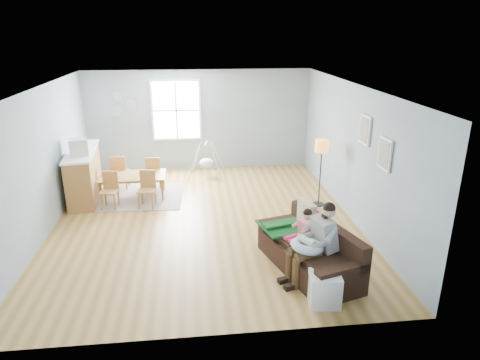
{
  "coord_description": "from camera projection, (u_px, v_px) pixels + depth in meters",
  "views": [
    {
      "loc": [
        -0.18,
        -8.0,
        3.71
      ],
      "look_at": [
        0.67,
        -0.43,
        1.0
      ],
      "focal_mm": 32.0,
      "sensor_mm": 36.0,
      "label": 1
    }
  ],
  "objects": [
    {
      "name": "chair_ne",
      "position": [
        153.0,
        171.0,
        10.37
      ],
      "size": [
        0.37,
        0.37,
        0.81
      ],
      "color": "#A06A37",
      "rests_on": "rug"
    },
    {
      "name": "wall_plates",
      "position": [
        122.0,
        104.0,
        11.18
      ],
      "size": [
        0.67,
        0.02,
        0.66
      ],
      "color": "#8698A1",
      "rests_on": "room"
    },
    {
      "name": "room",
      "position": [
        202.0,
        102.0,
        7.94
      ],
      "size": [
        8.4,
        9.4,
        3.9
      ],
      "color": "olive"
    },
    {
      "name": "rug",
      "position": [
        134.0,
        197.0,
        9.97
      ],
      "size": [
        2.31,
        1.8,
        0.01
      ],
      "primitive_type": "cube",
      "rotation": [
        0.0,
        0.0,
        -0.05
      ],
      "color": "gray",
      "rests_on": "room"
    },
    {
      "name": "pictures",
      "position": [
        374.0,
        141.0,
        7.46
      ],
      "size": [
        0.05,
        1.34,
        0.74
      ],
      "color": "white",
      "rests_on": "room"
    },
    {
      "name": "nursing_pillow",
      "position": [
        307.0,
        246.0,
        6.44
      ],
      "size": [
        0.66,
        0.65,
        0.2
      ],
      "primitive_type": "torus",
      "rotation": [
        0.0,
        0.14,
        0.38
      ],
      "color": "silver",
      "rests_on": "father"
    },
    {
      "name": "monitor",
      "position": [
        78.0,
        147.0,
        9.19
      ],
      "size": [
        0.45,
        0.43,
        0.36
      ],
      "color": "silver",
      "rests_on": "counter"
    },
    {
      "name": "sofa",
      "position": [
        311.0,
        253.0,
        6.9
      ],
      "size": [
        1.38,
        2.14,
        0.8
      ],
      "color": "black",
      "rests_on": "room"
    },
    {
      "name": "baby_swing",
      "position": [
        207.0,
        162.0,
        11.18
      ],
      "size": [
        1.03,
        1.04,
        0.91
      ],
      "color": "silver",
      "rests_on": "room"
    },
    {
      "name": "green_throw",
      "position": [
        288.0,
        225.0,
        7.37
      ],
      "size": [
        1.06,
        0.93,
        0.04
      ],
      "primitive_type": "cube",
      "rotation": [
        0.0,
        0.0,
        0.26
      ],
      "color": "#135625",
      "rests_on": "sofa"
    },
    {
      "name": "chair_sw",
      "position": [
        110.0,
        188.0,
        9.27
      ],
      "size": [
        0.4,
        0.4,
        0.79
      ],
      "color": "#A06A37",
      "rests_on": "rug"
    },
    {
      "name": "dining_table",
      "position": [
        133.0,
        186.0,
        9.88
      ],
      "size": [
        1.51,
        0.86,
        0.53
      ],
      "primitive_type": "imported",
      "rotation": [
        0.0,
        0.0,
        0.02
      ],
      "color": "brown",
      "rests_on": "rug"
    },
    {
      "name": "window",
      "position": [
        176.0,
        110.0,
        11.38
      ],
      "size": [
        1.32,
        0.08,
        1.62
      ],
      "color": "white",
      "rests_on": "room"
    },
    {
      "name": "father",
      "position": [
        316.0,
        240.0,
        6.48
      ],
      "size": [
        0.94,
        0.59,
        1.27
      ],
      "color": "gray",
      "rests_on": "sofa"
    },
    {
      "name": "infant",
      "position": [
        306.0,
        241.0,
        6.44
      ],
      "size": [
        0.25,
        0.33,
        0.13
      ],
      "color": "white",
      "rests_on": "nursing_pillow"
    },
    {
      "name": "toddler",
      "position": [
        302.0,
        228.0,
        6.91
      ],
      "size": [
        0.52,
        0.38,
        0.77
      ],
      "color": "white",
      "rests_on": "sofa"
    },
    {
      "name": "chair_se",
      "position": [
        147.0,
        187.0,
        9.32
      ],
      "size": [
        0.41,
        0.41,
        0.81
      ],
      "color": "#A06A37",
      "rests_on": "rug"
    },
    {
      "name": "floor_lamp",
      "position": [
        322.0,
        152.0,
        9.12
      ],
      "size": [
        0.3,
        0.3,
        1.48
      ],
      "color": "black",
      "rests_on": "room"
    },
    {
      "name": "beige_pillow",
      "position": [
        307.0,
        214.0,
        7.28
      ],
      "size": [
        0.23,
        0.48,
        0.46
      ],
      "primitive_type": "cube",
      "rotation": [
        0.0,
        0.0,
        0.24
      ],
      "color": "#C3AF95",
      "rests_on": "sofa"
    },
    {
      "name": "counter",
      "position": [
        84.0,
        174.0,
        9.78
      ],
      "size": [
        0.79,
        2.06,
        1.12
      ],
      "color": "brown",
      "rests_on": "room"
    },
    {
      "name": "storage_cube",
      "position": [
        324.0,
        289.0,
        6.03
      ],
      "size": [
        0.47,
        0.43,
        0.48
      ],
      "color": "white",
      "rests_on": "room"
    },
    {
      "name": "chair_nw",
      "position": [
        120.0,
        170.0,
        10.3
      ],
      "size": [
        0.4,
        0.4,
        0.85
      ],
      "color": "#A06A37",
      "rests_on": "rug"
    }
  ]
}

